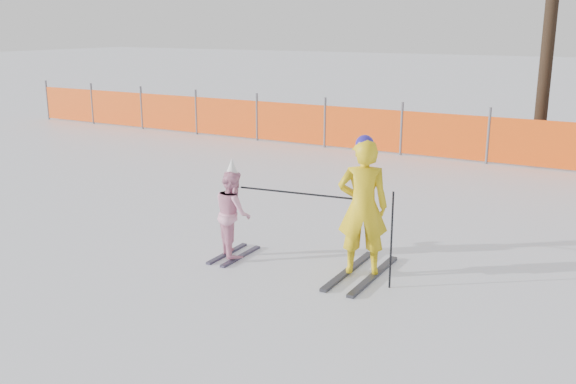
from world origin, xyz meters
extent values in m
plane|color=white|center=(0.00, 0.00, 0.00)|extent=(120.00, 120.00, 0.00)
cube|color=black|center=(0.73, 0.74, 0.02)|extent=(0.09, 1.43, 0.04)
cube|color=black|center=(1.07, 0.74, 0.02)|extent=(0.09, 1.43, 0.04)
imported|color=yellow|center=(0.90, 0.74, 0.87)|extent=(0.72, 0.62, 1.67)
sphere|color=#271B97|center=(0.90, 0.74, 1.64)|extent=(0.22, 0.22, 0.22)
cube|color=black|center=(-0.95, 0.52, 0.01)|extent=(0.09, 0.87, 0.03)
cube|color=black|center=(-0.73, 0.52, 0.01)|extent=(0.09, 0.87, 0.03)
imported|color=#F19DBE|center=(-0.84, 0.52, 0.60)|extent=(0.70, 0.70, 1.15)
cone|color=white|center=(-0.84, 0.52, 1.21)|extent=(0.19, 0.19, 0.24)
cylinder|color=black|center=(1.35, 0.54, 0.58)|extent=(0.02, 0.02, 1.17)
cylinder|color=black|center=(0.03, 0.63, 0.96)|extent=(1.50, 0.21, 0.02)
cylinder|color=#595960|center=(-13.24, 8.15, 0.62)|extent=(0.06, 0.06, 1.25)
cylinder|color=#595960|center=(-11.24, 8.15, 0.62)|extent=(0.06, 0.06, 1.25)
cylinder|color=#595960|center=(-9.24, 8.15, 0.62)|extent=(0.06, 0.06, 1.25)
cylinder|color=#595960|center=(-7.24, 8.15, 0.62)|extent=(0.06, 0.06, 1.25)
cylinder|color=#595960|center=(-5.24, 8.15, 0.62)|extent=(0.06, 0.06, 1.25)
cylinder|color=#595960|center=(-3.24, 8.15, 0.62)|extent=(0.06, 0.06, 1.25)
cylinder|color=#595960|center=(-1.24, 8.15, 0.62)|extent=(0.06, 0.06, 1.25)
cylinder|color=#595960|center=(0.76, 8.15, 0.62)|extent=(0.06, 0.06, 1.25)
cube|color=#FF520D|center=(-4.38, 8.15, 0.55)|extent=(17.73, 0.02, 1.00)
cylinder|color=black|center=(1.62, 9.47, 2.50)|extent=(0.28, 0.28, 5.00)
camera|label=1|loc=(3.75, -6.16, 3.01)|focal=40.00mm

